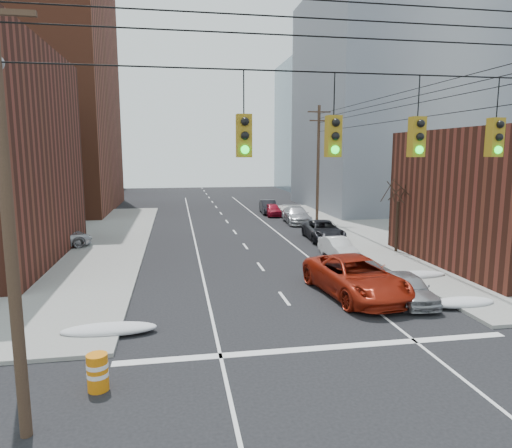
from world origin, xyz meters
name	(u,v)px	position (x,y,z in m)	size (l,w,h in m)	color
building_brick_far	(46,156)	(-26.00, 74.00, 6.00)	(22.00, 18.00, 12.00)	#4C2217
building_office	(403,103)	(22.00, 44.00, 12.50)	(22.00, 20.00, 25.00)	gray
building_glass	(341,127)	(24.00, 70.00, 11.00)	(20.00, 18.00, 22.00)	gray
utility_pole_left	(6,195)	(-8.50, 3.00, 5.78)	(2.20, 0.28, 11.00)	#473323
utility_pole_far	(318,162)	(8.50, 34.00, 5.78)	(2.20, 0.28, 11.00)	#473323
traffic_signals	(376,134)	(0.10, 2.97, 7.17)	(17.00, 0.42, 2.02)	black
street_light	(7,195)	(-9.50, 6.00, 5.54)	(0.44, 0.44, 9.32)	gray
bare_tree	(397,219)	(9.59, 20.00, 2.32)	(2.09, 2.20, 4.93)	black
snow_nw	(109,329)	(-7.40, 9.00, 0.21)	(3.50, 1.08, 0.42)	silver
snow_ne	(462,303)	(7.40, 9.50, 0.21)	(3.00, 1.08, 0.42)	silver
snow_east_far	(410,275)	(7.40, 14.00, 0.21)	(4.00, 1.08, 0.42)	silver
red_pickup	(356,277)	(3.40, 11.84, 0.91)	(3.02, 6.55, 1.82)	maroon
parked_car_a	(408,288)	(5.35, 10.53, 0.67)	(1.59, 3.95, 1.35)	#A1A1A5
parked_car_b	(338,248)	(5.34, 19.57, 0.64)	(1.35, 3.86, 1.27)	white
parked_car_c	(323,230)	(6.29, 25.34, 0.75)	(2.47, 5.36, 1.49)	black
parked_car_d	(296,215)	(6.40, 33.82, 0.78)	(2.18, 5.36, 1.56)	#B1B1B6
parked_car_e	(273,210)	(5.25, 39.18, 0.65)	(1.54, 3.84, 1.31)	maroon
parked_car_f	(268,207)	(5.14, 41.10, 0.74)	(1.56, 4.46, 1.47)	black
lot_car_a	(22,236)	(-15.57, 25.96, 0.89)	(1.57, 4.50, 1.48)	white
lot_car_b	(54,238)	(-13.23, 25.17, 0.84)	(2.30, 5.00, 1.39)	#B6B6BB
lot_car_d	(1,241)	(-16.27, 24.18, 0.90)	(1.78, 4.42, 1.50)	silver
construction_barrel	(98,372)	(-7.15, 4.92, 0.55)	(0.77, 0.77, 1.07)	orange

